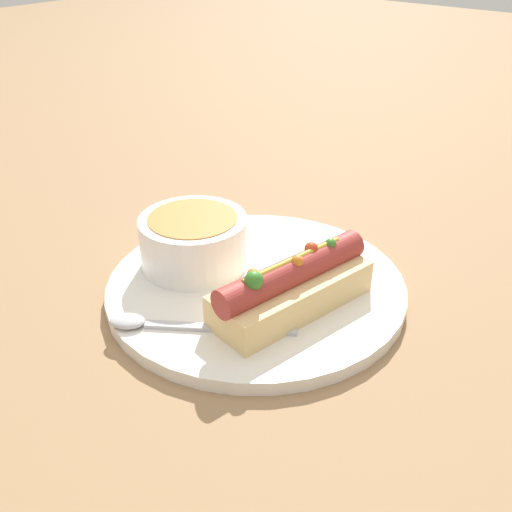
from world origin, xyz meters
TOP-DOWN VIEW (x-y plane):
  - ground_plane at (0.00, 0.00)m, footprint 4.00×4.00m
  - dinner_plate at (0.00, 0.00)m, footprint 0.30×0.30m
  - hot_dog at (-0.01, -0.05)m, footprint 0.17×0.09m
  - soup_bowl at (-0.01, 0.07)m, footprint 0.11×0.11m
  - spoon at (-0.11, 0.01)m, footprint 0.11×0.15m

SIDE VIEW (x-z plane):
  - ground_plane at x=0.00m, z-range 0.00..0.00m
  - dinner_plate at x=0.00m, z-range 0.00..0.01m
  - spoon at x=-0.11m, z-range 0.01..0.02m
  - hot_dog at x=-0.01m, z-range 0.01..0.07m
  - soup_bowl at x=-0.01m, z-range 0.02..0.07m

